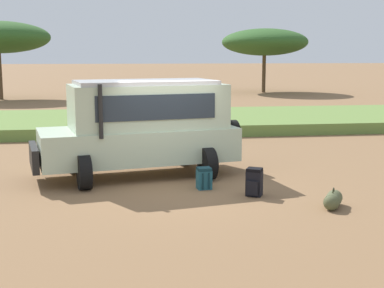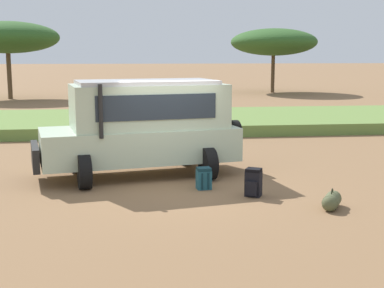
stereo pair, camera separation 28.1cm
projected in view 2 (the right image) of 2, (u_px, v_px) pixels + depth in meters
name	position (u px, v px, depth m)	size (l,w,h in m)	color
ground_plane	(175.00, 187.00, 12.61)	(320.00, 320.00, 0.00)	olive
grass_bank	(152.00, 121.00, 23.03)	(120.00, 7.00, 0.44)	olive
safari_vehicle	(143.00, 125.00, 13.58)	(5.48, 3.32, 2.44)	#B2C6A8
backpack_beside_front_wheel	(253.00, 183.00, 11.71)	(0.42, 0.45, 0.62)	black
backpack_cluster_center	(204.00, 178.00, 12.36)	(0.35, 0.42, 0.51)	#235B6B
duffel_bag_low_black_case	(332.00, 201.00, 10.80)	(0.55, 0.70, 0.42)	#4C5133
acacia_tree_left_mid	(7.00, 37.00, 36.33)	(7.02, 6.10, 5.29)	brown
acacia_tree_centre_back	(274.00, 42.00, 42.55)	(6.81, 7.45, 5.09)	brown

